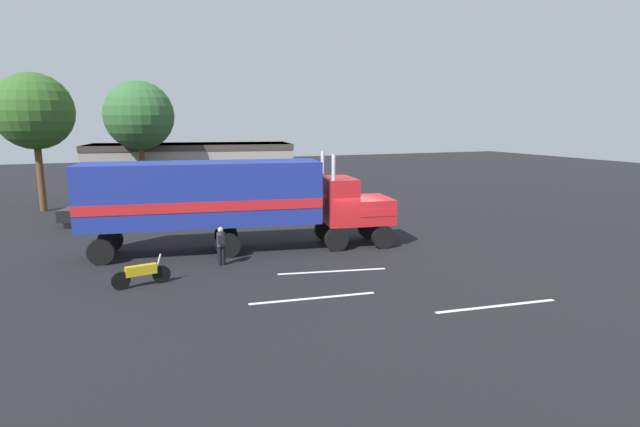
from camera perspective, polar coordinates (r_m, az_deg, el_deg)
ground_plane at (r=24.33m, az=3.54°, el=-3.71°), size 120.00×120.00×0.00m
lane_stripe_near at (r=20.25m, az=1.41°, el=-6.60°), size 4.34×1.05×0.01m
lane_stripe_mid at (r=17.30m, az=-0.80°, el=-9.63°), size 4.39×0.70×0.01m
lane_stripe_far at (r=17.58m, az=19.46°, el=-9.91°), size 4.39×0.67×0.01m
semi_truck at (r=23.24m, az=-10.43°, el=1.82°), size 14.38×4.84×4.50m
person_bystander at (r=21.27m, az=-11.19°, el=-3.49°), size 0.34×0.46×1.63m
parked_car at (r=31.38m, az=-23.67°, el=0.15°), size 4.75×3.42×1.57m
motorcycle at (r=19.50m, az=-19.64°, el=-6.44°), size 2.09×0.49×1.12m
tree_left at (r=41.98m, az=-19.88°, el=10.41°), size 5.31×5.31×9.04m
tree_center at (r=38.06m, az=-29.78°, el=10.03°), size 4.96×4.96×9.07m
building_backdrop at (r=45.90m, az=-14.37°, el=5.46°), size 18.01×8.82×4.01m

